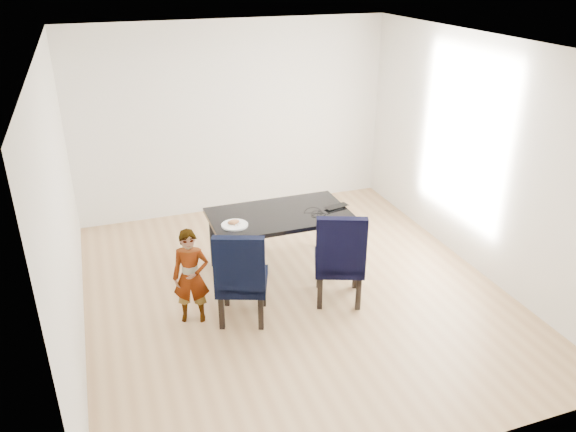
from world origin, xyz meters
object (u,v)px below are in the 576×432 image
object	(u,v)px
dining_table	(280,242)
laptop	(335,206)
chair_left	(242,274)
child	(191,277)
plate	(235,225)
chair_right	(339,255)

from	to	relation	value
dining_table	laptop	bearing A→B (deg)	-2.37
chair_left	laptop	distance (m)	1.56
child	plate	distance (m)	0.82
child	plate	size ratio (longest dim) A/B	3.46
chair_left	chair_right	distance (m)	1.08
child	laptop	world-z (taller)	child
chair_right	plate	size ratio (longest dim) A/B	3.64
chair_left	plate	distance (m)	0.69
chair_right	laptop	size ratio (longest dim) A/B	3.69
dining_table	plate	xyz separation A→B (m)	(-0.56, -0.14, 0.38)
chair_left	child	xyz separation A→B (m)	(-0.50, 0.13, -0.01)
child	laptop	xyz separation A→B (m)	(1.84, 0.62, 0.25)
child	plate	xyz separation A→B (m)	(0.60, 0.51, 0.25)
dining_table	plate	size ratio (longest dim) A/B	5.42
chair_right	laptop	distance (m)	0.83
child	dining_table	bearing A→B (deg)	45.85
plate	laptop	world-z (taller)	laptop
chair_right	laptop	bearing A→B (deg)	91.72
chair_right	chair_left	bearing A→B (deg)	-158.70
chair_left	dining_table	bearing A→B (deg)	70.15
chair_right	child	world-z (taller)	chair_right
dining_table	laptop	world-z (taller)	laptop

